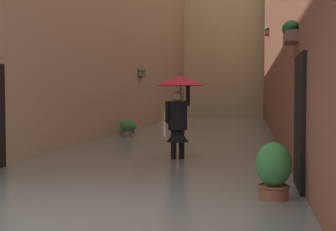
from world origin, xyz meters
name	(u,v)px	position (x,y,z in m)	size (l,w,h in m)	color
ground_plane	(201,135)	(0.00, -12.95, 0.00)	(64.73, 64.73, 0.00)	#605B56
flood_water	(201,133)	(0.00, -12.95, 0.10)	(6.31, 31.89, 0.20)	slate
building_facade_right	(114,3)	(3.65, -12.94, 5.44)	(2.04, 29.89, 10.88)	tan
building_facade_far	(224,26)	(0.00, -26.79, 6.58)	(9.11, 1.80, 13.17)	tan
person_wading	(179,99)	(-0.45, -4.90, 1.52)	(1.10, 1.10, 2.10)	#2D2319
potted_plant_mid_right	(130,129)	(2.38, -10.75, 0.39)	(0.50, 0.50, 0.69)	brown
potted_plant_mid_left	(274,175)	(-2.32, -1.51, 0.52)	(0.48, 0.48, 0.96)	brown
potted_plant_far_right	(126,130)	(2.21, -9.75, 0.43)	(0.41, 0.41, 0.78)	#66605B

